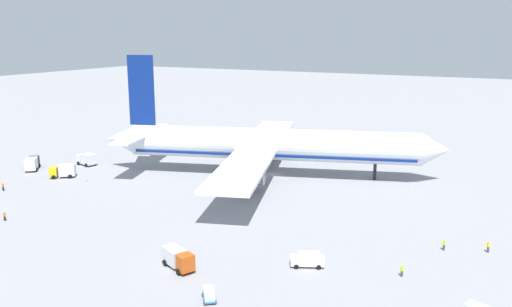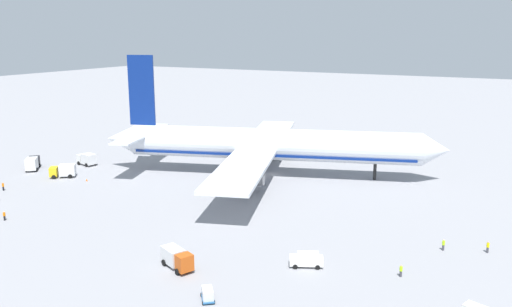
{
  "view_description": "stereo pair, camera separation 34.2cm",
  "coord_description": "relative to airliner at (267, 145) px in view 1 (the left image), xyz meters",
  "views": [
    {
      "loc": [
        49.64,
        -103.11,
        31.21
      ],
      "look_at": [
        -3.83,
        -0.63,
        4.66
      ],
      "focal_mm": 36.95,
      "sensor_mm": 36.0,
      "label": 1
    },
    {
      "loc": [
        49.95,
        -102.95,
        31.21
      ],
      "look_at": [
        -3.83,
        -0.63,
        4.66
      ],
      "focal_mm": 36.95,
      "sensor_mm": 36.0,
      "label": 2
    }
  ],
  "objects": [
    {
      "name": "traffic_cone_0",
      "position": [
        3.21,
        44.01,
        -6.63
      ],
      "size": [
        0.36,
        0.36,
        0.55
      ],
      "primitive_type": "cone",
      "color": "orange",
      "rests_on": "ground"
    },
    {
      "name": "service_truck_0",
      "position": [
        -50.37,
        -21.43,
        -5.28
      ],
      "size": [
        5.93,
        6.36,
        2.95
      ],
      "color": "black",
      "rests_on": "ground"
    },
    {
      "name": "ground_worker_3",
      "position": [
        41.96,
        -25.8,
        -6.02
      ],
      "size": [
        0.46,
        0.46,
        1.74
      ],
      "color": "#3F3F47",
      "rests_on": "ground"
    },
    {
      "name": "ground_plane",
      "position": [
        1.24,
        0.43,
        -6.9
      ],
      "size": [
        600.0,
        600.0,
        0.0
      ],
      "primitive_type": "plane",
      "color": "gray"
    },
    {
      "name": "airliner",
      "position": [
        0.0,
        0.0,
        0.0
      ],
      "size": [
        75.2,
        69.89,
        26.4
      ],
      "color": "silver",
      "rests_on": "ground"
    },
    {
      "name": "baggage_cart_0",
      "position": [
        19.33,
        -54.34,
        -6.11
      ],
      "size": [
        2.82,
        3.07,
        1.46
      ],
      "color": "#26598C",
      "rests_on": "ground"
    },
    {
      "name": "traffic_cone_1",
      "position": [
        -32.03,
        -22.74,
        -6.63
      ],
      "size": [
        0.36,
        0.36,
        0.55
      ],
      "primitive_type": "cone",
      "color": "orange",
      "rests_on": "ground"
    },
    {
      "name": "ground_worker_4",
      "position": [
        -41.74,
        -35.83,
        -6.02
      ],
      "size": [
        0.43,
        0.43,
        1.73
      ],
      "color": "black",
      "rests_on": "ground"
    },
    {
      "name": "baggage_cart_2",
      "position": [
        -38.95,
        34.99,
        -6.64
      ],
      "size": [
        3.6,
        2.16,
        0.4
      ],
      "color": "#595B60",
      "rests_on": "ground"
    },
    {
      "name": "ground_worker_1",
      "position": [
        47.8,
        -23.68,
        -6.02
      ],
      "size": [
        0.5,
        0.5,
        1.74
      ],
      "color": "#3F3F47",
      "rests_on": "ground"
    },
    {
      "name": "service_truck_3",
      "position": [
        -42.33,
        -12.32,
        -5.35
      ],
      "size": [
        5.33,
        3.36,
        2.87
      ],
      "color": "white",
      "rests_on": "ground"
    },
    {
      "name": "service_truck_5",
      "position": [
        -38.78,
        -22.81,
        -5.35
      ],
      "size": [
        5.77,
        5.25,
        2.86
      ],
      "color": "yellow",
      "rests_on": "ground"
    },
    {
      "name": "service_truck_1",
      "position": [
        10.9,
        -48.92,
        -5.41
      ],
      "size": [
        5.99,
        4.17,
        2.67
      ],
      "color": "#BF4C14",
      "rests_on": "ground"
    },
    {
      "name": "ground_worker_2",
      "position": [
        38.39,
        -37.35,
        -6.07
      ],
      "size": [
        0.48,
        0.48,
        1.65
      ],
      "color": "#3F3F47",
      "rests_on": "ground"
    },
    {
      "name": "baggage_cart_1",
      "position": [
        -28.15,
        32.39,
        -6.23
      ],
      "size": [
        2.5,
        2.9,
        1.22
      ],
      "color": "gray",
      "rests_on": "ground"
    },
    {
      "name": "ground_worker_0",
      "position": [
        -26.29,
        -47.31,
        -6.08
      ],
      "size": [
        0.43,
        0.43,
        1.63
      ],
      "color": "black",
      "rests_on": "ground"
    },
    {
      "name": "service_van",
      "position": [
        26.27,
        -40.2,
        -5.87
      ],
      "size": [
        4.93,
        3.56,
        1.97
      ],
      "color": "white",
      "rests_on": "ground"
    }
  ]
}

